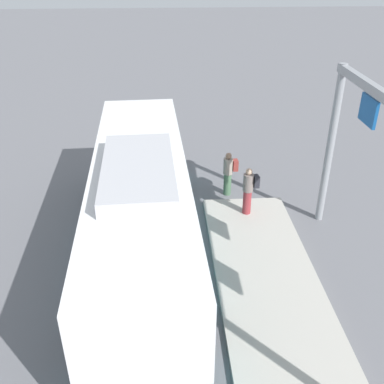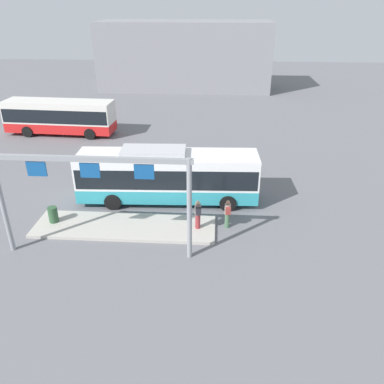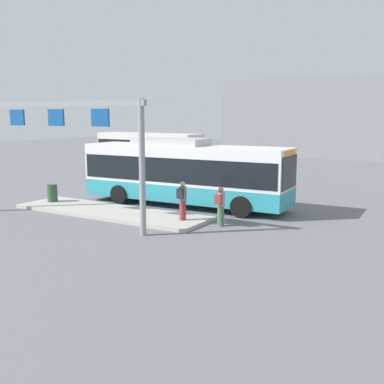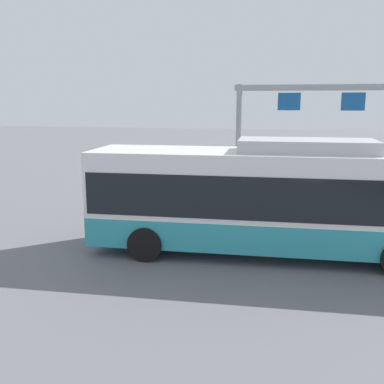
% 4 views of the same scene
% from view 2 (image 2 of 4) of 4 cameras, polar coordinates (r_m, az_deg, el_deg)
% --- Properties ---
extents(ground_plane, '(120.00, 120.00, 0.00)m').
position_cam_2_polar(ground_plane, '(24.70, -3.43, -1.23)').
color(ground_plane, slate).
extents(platform_curb, '(10.00, 2.80, 0.16)m').
position_cam_2_polar(platform_curb, '(22.11, -9.75, -4.97)').
color(platform_curb, '#B2ADA3').
rests_on(platform_curb, ground).
extents(bus_main, '(11.01, 3.02, 3.46)m').
position_cam_2_polar(bus_main, '(23.91, -3.56, 2.61)').
color(bus_main, teal).
rests_on(bus_main, ground).
extents(bus_background_left, '(9.99, 3.03, 3.10)m').
position_cam_2_polar(bus_background_left, '(38.44, -18.70, 10.53)').
color(bus_background_left, red).
rests_on(bus_background_left, ground).
extents(person_boarding, '(0.39, 0.56, 1.67)m').
position_cam_2_polar(person_boarding, '(21.04, 0.86, -3.21)').
color(person_boarding, maroon).
rests_on(person_boarding, platform_curb).
extents(person_waiting_near, '(0.36, 0.54, 1.67)m').
position_cam_2_polar(person_waiting_near, '(21.50, 5.20, -3.12)').
color(person_waiting_near, '#476B4C').
rests_on(person_waiting_near, ground).
extents(platform_sign_gantry, '(9.37, 0.24, 5.20)m').
position_cam_2_polar(platform_sign_gantry, '(18.52, -14.38, 0.97)').
color(platform_sign_gantry, gray).
rests_on(platform_sign_gantry, ground).
extents(station_building, '(22.69, 8.00, 8.69)m').
position_cam_2_polar(station_building, '(56.02, -1.06, 19.22)').
color(station_building, gray).
rests_on(station_building, ground).
extents(trash_bin, '(0.52, 0.52, 0.90)m').
position_cam_2_polar(trash_bin, '(23.20, -19.57, -3.11)').
color(trash_bin, '#2D5133').
rests_on(trash_bin, platform_curb).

